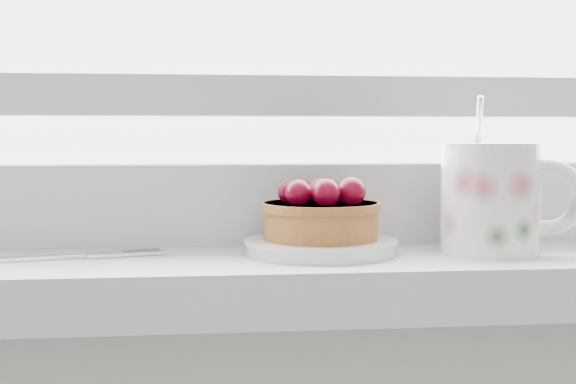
{
  "coord_description": "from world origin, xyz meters",
  "views": [
    {
      "loc": [
        -0.1,
        1.26,
        1.03
      ],
      "look_at": [
        -0.03,
        1.88,
        0.99
      ],
      "focal_mm": 50.0,
      "sensor_mm": 36.0,
      "label": 1
    }
  ],
  "objects": [
    {
      "name": "saucer",
      "position": [
        0.0,
        1.89,
        0.95
      ],
      "size": [
        0.12,
        0.12,
        0.01
      ],
      "primitive_type": "cylinder",
      "color": "silver",
      "rests_on": "windowsill"
    },
    {
      "name": "raspberry_tart",
      "position": [
        0.0,
        1.89,
        0.97
      ],
      "size": [
        0.1,
        0.1,
        0.05
      ],
      "color": "brown",
      "rests_on": "saucer"
    },
    {
      "name": "floral_mug",
      "position": [
        0.14,
        1.88,
        0.99
      ],
      "size": [
        0.12,
        0.1,
        0.13
      ],
      "color": "white",
      "rests_on": "windowsill"
    },
    {
      "name": "fork",
      "position": [
        -0.22,
        1.88,
        0.94
      ],
      "size": [
        0.19,
        0.07,
        0.0
      ],
      "color": "silver",
      "rests_on": "windowsill"
    }
  ]
}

